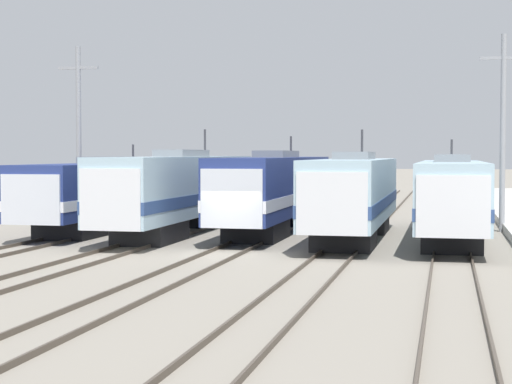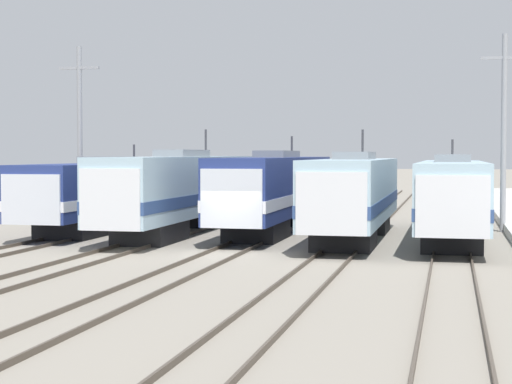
{
  "view_description": "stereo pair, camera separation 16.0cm",
  "coord_description": "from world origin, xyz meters",
  "px_view_note": "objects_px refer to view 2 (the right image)",
  "views": [
    {
      "loc": [
        8.72,
        -33.43,
        4.04
      ],
      "look_at": [
        0.58,
        2.96,
        2.38
      ],
      "focal_mm": 60.0,
      "sensor_mm": 36.0,
      "label": 1
    },
    {
      "loc": [
        8.87,
        -33.39,
        4.04
      ],
      "look_at": [
        0.58,
        2.96,
        2.38
      ],
      "focal_mm": 60.0,
      "sensor_mm": 36.0,
      "label": 2
    }
  ],
  "objects_px": {
    "locomotive_far_left": "(105,192)",
    "catenary_tower_right": "(504,128)",
    "locomotive_center": "(275,190)",
    "catenary_tower_left": "(80,131)",
    "locomotive_center_right": "(353,195)",
    "locomotive_center_left": "(180,191)",
    "locomotive_far_right": "(452,196)"
  },
  "relations": [
    {
      "from": "locomotive_center",
      "to": "locomotive_far_right",
      "type": "xyz_separation_m",
      "value": [
        8.95,
        -2.31,
        -0.09
      ]
    },
    {
      "from": "locomotive_center",
      "to": "locomotive_far_right",
      "type": "distance_m",
      "value": 9.24
    },
    {
      "from": "locomotive_far_left",
      "to": "locomotive_center_right",
      "type": "distance_m",
      "value": 13.65
    },
    {
      "from": "locomotive_center_right",
      "to": "catenary_tower_right",
      "type": "height_order",
      "value": "catenary_tower_right"
    },
    {
      "from": "locomotive_center",
      "to": "locomotive_center_right",
      "type": "bearing_deg",
      "value": -40.09
    },
    {
      "from": "catenary_tower_right",
      "to": "locomotive_center_left",
      "type": "bearing_deg",
      "value": -163.62
    },
    {
      "from": "catenary_tower_left",
      "to": "catenary_tower_right",
      "type": "bearing_deg",
      "value": 0.0
    },
    {
      "from": "locomotive_center_left",
      "to": "catenary_tower_left",
      "type": "xyz_separation_m",
      "value": [
        -7.57,
        4.7,
        3.18
      ]
    },
    {
      "from": "locomotive_center",
      "to": "locomotive_center_right",
      "type": "height_order",
      "value": "locomotive_center_right"
    },
    {
      "from": "locomotive_center_left",
      "to": "catenary_tower_right",
      "type": "distance_m",
      "value": 16.97
    },
    {
      "from": "locomotive_center_left",
      "to": "locomotive_far_right",
      "type": "height_order",
      "value": "locomotive_center_left"
    },
    {
      "from": "catenary_tower_left",
      "to": "catenary_tower_right",
      "type": "height_order",
      "value": "same"
    },
    {
      "from": "locomotive_center_right",
      "to": "locomotive_center_left",
      "type": "bearing_deg",
      "value": 169.92
    },
    {
      "from": "locomotive_far_right",
      "to": "locomotive_far_left",
      "type": "bearing_deg",
      "value": 176.66
    },
    {
      "from": "locomotive_center_right",
      "to": "catenary_tower_left",
      "type": "bearing_deg",
      "value": 159.16
    },
    {
      "from": "locomotive_center_right",
      "to": "catenary_tower_left",
      "type": "xyz_separation_m",
      "value": [
        -16.52,
        6.29,
        3.24
      ]
    },
    {
      "from": "locomotive_center",
      "to": "catenary_tower_right",
      "type": "height_order",
      "value": "catenary_tower_right"
    },
    {
      "from": "locomotive_center",
      "to": "catenary_tower_left",
      "type": "height_order",
      "value": "catenary_tower_left"
    },
    {
      "from": "locomotive_far_left",
      "to": "locomotive_center",
      "type": "distance_m",
      "value": 9.04
    },
    {
      "from": "locomotive_far_right",
      "to": "catenary_tower_right",
      "type": "height_order",
      "value": "catenary_tower_right"
    },
    {
      "from": "locomotive_center",
      "to": "locomotive_far_right",
      "type": "bearing_deg",
      "value": -14.48
    },
    {
      "from": "locomotive_far_right",
      "to": "catenary_tower_left",
      "type": "height_order",
      "value": "catenary_tower_left"
    },
    {
      "from": "locomotive_center_left",
      "to": "locomotive_center_right",
      "type": "relative_size",
      "value": 1.18
    },
    {
      "from": "locomotive_far_left",
      "to": "locomotive_center_left",
      "type": "xyz_separation_m",
      "value": [
        4.47,
        -0.91,
        0.17
      ]
    },
    {
      "from": "locomotive_far_left",
      "to": "catenary_tower_right",
      "type": "distance_m",
      "value": 21.08
    },
    {
      "from": "locomotive_center",
      "to": "catenary_tower_right",
      "type": "relative_size",
      "value": 1.88
    },
    {
      "from": "locomotive_far_right",
      "to": "catenary_tower_right",
      "type": "bearing_deg",
      "value": 61.98
    },
    {
      "from": "locomotive_center",
      "to": "catenary_tower_right",
      "type": "xyz_separation_m",
      "value": [
        11.52,
        2.53,
        3.2
      ]
    },
    {
      "from": "locomotive_far_left",
      "to": "catenary_tower_right",
      "type": "height_order",
      "value": "catenary_tower_right"
    },
    {
      "from": "catenary_tower_left",
      "to": "catenary_tower_right",
      "type": "relative_size",
      "value": 1.0
    },
    {
      "from": "catenary_tower_left",
      "to": "catenary_tower_right",
      "type": "xyz_separation_m",
      "value": [
        23.57,
        0.0,
        0.0
      ]
    },
    {
      "from": "locomotive_center_right",
      "to": "catenary_tower_right",
      "type": "distance_m",
      "value": 9.98
    }
  ]
}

